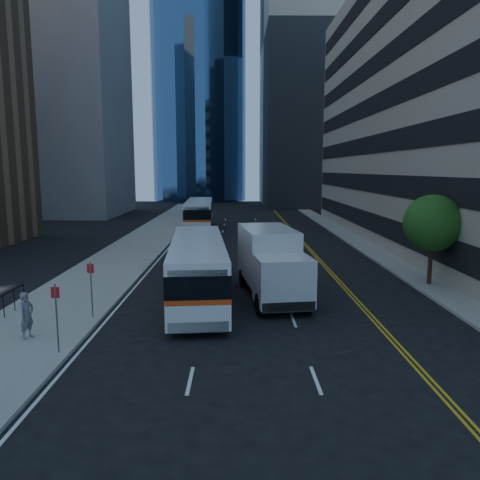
% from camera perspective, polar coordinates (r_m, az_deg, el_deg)
% --- Properties ---
extents(ground, '(160.00, 160.00, 0.00)m').
position_cam_1_polar(ground, '(19.29, 5.72, -11.54)').
color(ground, black).
rests_on(ground, ground).
extents(sidewalk_west, '(5.00, 90.00, 0.15)m').
position_cam_1_polar(sidewalk_west, '(44.31, -11.46, -0.06)').
color(sidewalk_west, gray).
rests_on(sidewalk_west, ground).
extents(sidewalk_east, '(2.00, 90.00, 0.15)m').
position_cam_1_polar(sidewalk_east, '(44.87, 13.79, -0.03)').
color(sidewalk_east, gray).
rests_on(sidewalk_east, ground).
extents(office_tower_north, '(30.00, 28.00, 60.00)m').
position_cam_1_polar(office_tower_north, '(95.11, 12.73, 22.64)').
color(office_tower_north, gray).
rests_on(office_tower_north, ground).
extents(glass_tower, '(20.00, 20.00, 80.00)m').
position_cam_1_polar(glass_tower, '(108.56, -5.17, 26.49)').
color(glass_tower, '#2E4F7C').
rests_on(glass_tower, ground).
extents(midrise_west, '(18.00, 18.00, 35.00)m').
position_cam_1_polar(midrise_west, '(75.45, -21.48, 16.33)').
color(midrise_west, gray).
rests_on(midrise_west, ground).
extents(street_tree, '(3.20, 3.20, 5.10)m').
position_cam_1_polar(street_tree, '(28.40, 22.42, 1.92)').
color(street_tree, '#332114').
rests_on(street_tree, sidewalk_east).
extents(bus_front, '(3.58, 12.12, 3.08)m').
position_cam_1_polar(bus_front, '(23.98, -5.17, -3.33)').
color(bus_front, white).
rests_on(bus_front, ground).
extents(bus_rear, '(3.22, 12.61, 3.23)m').
position_cam_1_polar(bus_rear, '(52.14, -4.97, 3.23)').
color(bus_rear, white).
rests_on(bus_rear, ground).
extents(box_truck, '(3.50, 7.65, 3.53)m').
position_cam_1_polar(box_truck, '(24.31, 3.84, -2.72)').
color(box_truck, silver).
rests_on(box_truck, ground).
extents(pedestrian, '(0.60, 0.76, 1.83)m').
position_cam_1_polar(pedestrian, '(19.99, -24.56, -8.36)').
color(pedestrian, slate).
rests_on(pedestrian, sidewalk_west).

